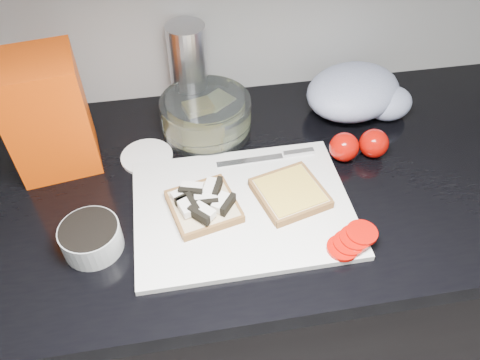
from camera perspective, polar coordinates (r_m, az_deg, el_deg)
name	(u,v)px	position (r m, az deg, el deg)	size (l,w,h in m)	color
base_cabinet	(258,294)	(1.32, 2.22, -13.70)	(3.50, 0.60, 0.86)	black
countertop	(264,179)	(0.96, 2.97, 0.09)	(3.50, 0.64, 0.04)	black
cutting_board	(243,208)	(0.87, 0.34, -3.41)	(0.40, 0.30, 0.01)	white
bread_left	(203,204)	(0.86, -4.55, -2.98)	(0.15, 0.15, 0.04)	beige
bread_right	(290,193)	(0.88, 6.12, -1.61)	(0.15, 0.15, 0.02)	beige
tomato_slices	(352,240)	(0.83, 13.52, -7.16)	(0.10, 0.08, 0.02)	#B40B04
knife	(278,156)	(0.96, 4.68, 2.95)	(0.20, 0.02, 0.01)	silver
seed_tub	(91,237)	(0.84, -17.72, -6.62)	(0.10, 0.10, 0.05)	#A3A8A9
tub_lid	(147,157)	(0.99, -11.28, 2.82)	(0.11, 0.11, 0.01)	white
glass_bowl	(206,116)	(1.02, -4.16, 7.78)	(0.19, 0.19, 0.08)	silver
bread_bag	(47,114)	(0.97, -22.47, 7.40)	(0.15, 0.14, 0.23)	#EC3703
steel_canister	(188,68)	(1.07, -6.30, 13.44)	(0.08, 0.08, 0.20)	#B1B1B6
grocery_bag	(358,93)	(1.11, 14.22, 10.25)	(0.28, 0.25, 0.10)	silver
whole_tomatoes	(359,145)	(0.99, 14.31, 4.13)	(0.12, 0.06, 0.06)	#B40B04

